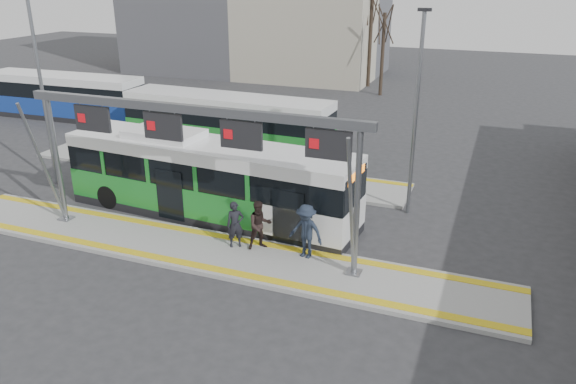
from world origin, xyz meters
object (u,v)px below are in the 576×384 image
passenger_b (260,225)px  passenger_c (306,231)px  passenger_a (235,225)px  gantry (192,136)px  hero_bus (209,180)px

passenger_b → passenger_c: 1.76m
passenger_b → passenger_c: (1.76, -0.02, 0.07)m
passenger_a → passenger_b: bearing=-21.4°
gantry → hero_bus: bearing=110.5°
hero_bus → passenger_c: size_ratio=6.43×
hero_bus → passenger_c: hero_bus is taller
gantry → passenger_a: 3.57m
hero_bus → passenger_b: hero_bus is taller
passenger_a → passenger_b: passenger_b is taller
gantry → passenger_b: gantry is taller
gantry → passenger_c: bearing=8.0°
passenger_a → passenger_c: passenger_c is taller
passenger_a → passenger_b: 0.90m
gantry → hero_bus: (-1.05, 2.81, -2.73)m
passenger_a → hero_bus: bearing=101.1°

